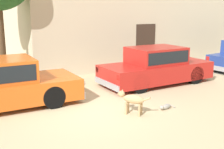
{
  "coord_description": "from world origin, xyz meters",
  "views": [
    {
      "loc": [
        -3.2,
        -7.05,
        2.77
      ],
      "look_at": [
        0.88,
        0.2,
        0.9
      ],
      "focal_mm": 46.47,
      "sensor_mm": 36.0,
      "label": 1
    }
  ],
  "objects": [
    {
      "name": "ground_plane",
      "position": [
        0.0,
        0.0,
        0.0
      ],
      "size": [
        80.0,
        80.0,
        0.0
      ],
      "primitive_type": "plane",
      "color": "tan"
    },
    {
      "name": "parked_sedan_second",
      "position": [
        3.54,
        1.51,
        0.69
      ],
      "size": [
        4.47,
        1.77,
        1.4
      ],
      "rotation": [
        0.0,
        0.0,
        0.01
      ],
      "color": "#AD1E19",
      "rests_on": "ground_plane"
    },
    {
      "name": "stray_dog_spotted",
      "position": [
        0.9,
        -0.85,
        0.42
      ],
      "size": [
        0.62,
        0.83,
        0.66
      ],
      "rotation": [
        0.0,
        0.0,
        2.19
      ],
      "color": "tan",
      "rests_on": "ground_plane"
    },
    {
      "name": "stray_cat",
      "position": [
        1.97,
        -0.98,
        0.08
      ],
      "size": [
        0.57,
        0.26,
        0.16
      ],
      "rotation": [
        0.0,
        0.0,
        3.36
      ],
      "color": "gray",
      "rests_on": "ground_plane"
    }
  ]
}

